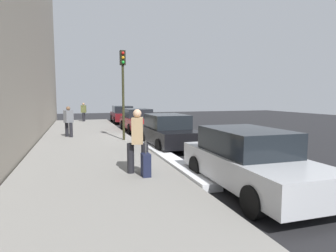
% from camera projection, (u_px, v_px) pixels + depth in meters
% --- Properties ---
extents(ground_plane, '(56.00, 56.00, 0.00)m').
position_uv_depth(ground_plane, '(154.00, 142.00, 14.71)').
color(ground_plane, black).
extents(sidewalk, '(28.00, 4.60, 0.15)m').
position_uv_depth(sidewalk, '(88.00, 143.00, 13.70)').
color(sidewalk, gray).
rests_on(sidewalk, ground).
extents(lane_stripe_centre, '(28.00, 0.14, 0.01)m').
position_uv_depth(lane_stripe_centre, '(210.00, 139.00, 15.69)').
color(lane_stripe_centre, gold).
rests_on(lane_stripe_centre, ground).
extents(snow_bank_curb, '(7.14, 0.56, 0.22)m').
position_uv_depth(snow_bank_curb, '(168.00, 158.00, 10.20)').
color(snow_bank_curb, white).
rests_on(snow_bank_curb, ground).
extents(parked_car_maroon, '(4.59, 1.97, 1.51)m').
position_uv_depth(parked_car_maroon, '(123.00, 114.00, 25.45)').
color(parked_car_maroon, black).
rests_on(parked_car_maroon, ground).
extents(parked_car_red, '(4.42, 1.95, 1.51)m').
position_uv_depth(parked_car_red, '(138.00, 120.00, 19.27)').
color(parked_car_red, black).
rests_on(parked_car_red, ground).
extents(parked_car_black, '(4.27, 1.98, 1.51)m').
position_uv_depth(parked_car_black, '(168.00, 131.00, 12.84)').
color(parked_car_black, black).
rests_on(parked_car_black, ground).
extents(parked_car_silver, '(4.50, 1.94, 1.51)m').
position_uv_depth(parked_car_silver, '(249.00, 160.00, 6.95)').
color(parked_car_silver, black).
rests_on(parked_car_silver, ground).
extents(pedestrian_olive_coat, '(0.54, 0.49, 1.65)m').
position_uv_depth(pedestrian_olive_coat, '(84.00, 111.00, 25.24)').
color(pedestrian_olive_coat, black).
rests_on(pedestrian_olive_coat, sidewalk).
extents(pedestrian_tan_coat, '(0.55, 0.59, 1.81)m').
position_uv_depth(pedestrian_tan_coat, '(138.00, 139.00, 7.98)').
color(pedestrian_tan_coat, black).
rests_on(pedestrian_tan_coat, sidewalk).
extents(pedestrian_grey_coat, '(0.49, 0.53, 1.65)m').
position_uv_depth(pedestrian_grey_coat, '(69.00, 121.00, 15.30)').
color(pedestrian_grey_coat, black).
rests_on(pedestrian_grey_coat, sidewalk).
extents(traffic_light_pole, '(0.35, 0.26, 4.42)m').
position_uv_depth(traffic_light_pole, '(123.00, 80.00, 13.99)').
color(traffic_light_pole, '#2D2D19').
rests_on(traffic_light_pole, sidewalk).
extents(rolling_suitcase, '(0.34, 0.22, 0.99)m').
position_uv_depth(rolling_suitcase, '(146.00, 165.00, 7.69)').
color(rolling_suitcase, '#191E38').
rests_on(rolling_suitcase, sidewalk).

